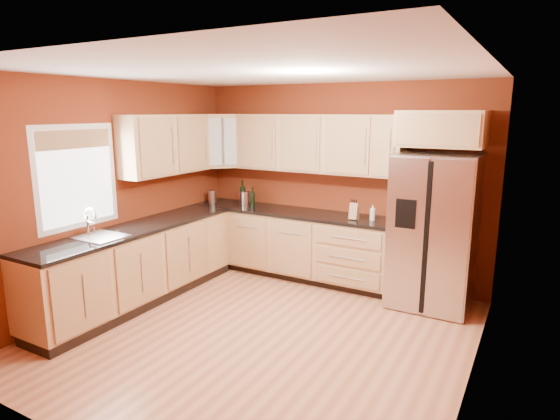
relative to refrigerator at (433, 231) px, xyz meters
name	(u,v)px	position (x,y,z in m)	size (l,w,h in m)	color
floor	(260,333)	(-1.35, -1.62, -0.89)	(4.00, 4.00, 0.00)	#AD6643
ceiling	(257,71)	(-1.35, -1.62, 1.71)	(4.00, 4.00, 0.00)	silver
wall_back	(338,183)	(-1.35, 0.38, 0.41)	(4.00, 0.04, 2.60)	maroon
wall_front	(84,269)	(-1.35, -3.62, 0.41)	(4.00, 0.04, 2.60)	maroon
wall_left	(114,193)	(-3.35, -1.62, 0.41)	(0.04, 4.00, 2.60)	maroon
wall_right	(479,236)	(0.65, -1.62, 0.41)	(0.04, 4.00, 2.60)	maroon
base_cabinets_back	(291,245)	(-1.90, 0.07, -0.45)	(2.90, 0.60, 0.88)	tan
base_cabinets_left	(138,266)	(-3.05, -1.62, -0.45)	(0.60, 2.80, 0.88)	tan
countertop_back	(290,212)	(-1.90, 0.06, 0.01)	(2.90, 0.62, 0.04)	black
countertop_left	(136,229)	(-3.04, -1.62, 0.01)	(0.62, 2.80, 0.04)	black
upper_cabinets_back	(316,144)	(-1.60, 0.21, 0.94)	(2.30, 0.33, 0.75)	tan
upper_cabinets_left	(166,145)	(-3.19, -0.90, 0.94)	(0.33, 1.35, 0.75)	tan
corner_upper_cabinet	(221,141)	(-3.02, 0.04, 0.94)	(0.62, 0.33, 0.75)	tan
over_fridge_cabinet	(442,129)	(0.00, 0.07, 1.16)	(0.92, 0.60, 0.40)	tan
refrigerator	(433,231)	(0.00, 0.00, 0.00)	(0.90, 0.75, 1.78)	#B5B5BA
window	(77,177)	(-3.33, -2.12, 0.66)	(0.03, 0.90, 1.00)	white
sink_faucet	(99,223)	(-3.04, -2.12, 0.18)	(0.50, 0.42, 0.30)	silver
canister_left	(245,199)	(-2.60, 0.01, 0.14)	(0.13, 0.13, 0.21)	#B5B5BA
canister_right	(212,197)	(-3.15, -0.01, 0.12)	(0.12, 0.12, 0.19)	#B5B5BA
wine_bottle_a	(253,197)	(-2.48, 0.04, 0.17)	(0.06, 0.06, 0.29)	black
wine_bottle_b	(243,193)	(-2.69, 0.09, 0.21)	(0.08, 0.08, 0.36)	black
knife_block	(354,211)	(-0.97, 0.00, 0.13)	(0.10, 0.09, 0.21)	#A97C52
soap_dispenser	(373,213)	(-0.75, 0.07, 0.12)	(0.06, 0.06, 0.19)	white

